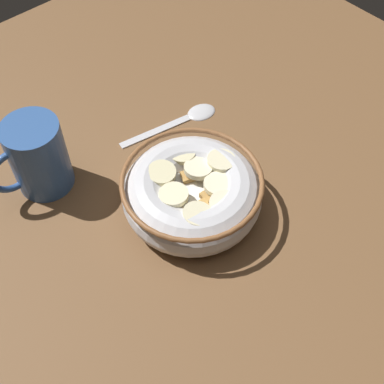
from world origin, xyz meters
The scene contains 4 objects.
ground_plane centered at (0.00, 0.00, -1.00)cm, with size 95.95×95.95×2.00cm, color brown.
cereal_bowl centered at (-0.03, 0.00, 2.93)cm, with size 16.24×16.24×5.44cm.
spoon centered at (-9.71, -11.45, 0.34)cm, with size 14.52×4.71×0.80cm.
coffee_mug centered at (10.94, -14.85, 4.74)cm, with size 9.77×6.71×9.47cm.
Camera 1 is at (23.60, 26.42, 50.03)cm, focal length 48.15 mm.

